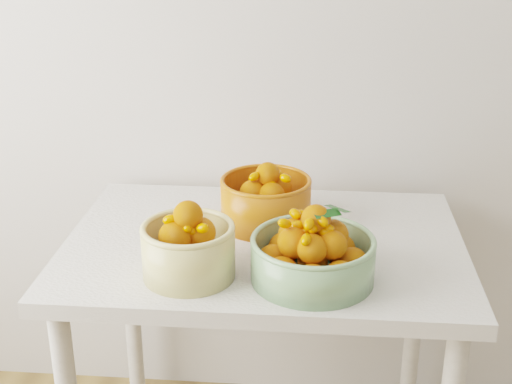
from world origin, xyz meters
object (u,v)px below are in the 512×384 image
(bowl_orange, at_px, (266,200))
(bowl_green, at_px, (312,254))
(table, at_px, (264,274))
(bowl_cream, at_px, (188,248))

(bowl_orange, bearing_deg, bowl_green, -66.52)
(table, distance_m, bowl_orange, 0.19)
(table, bearing_deg, bowl_orange, 92.08)
(table, height_order, bowl_orange, bowl_orange)
(bowl_cream, xyz_separation_m, bowl_orange, (0.15, 0.30, -0.00))
(bowl_orange, bearing_deg, table, -87.92)
(bowl_cream, height_order, bowl_green, bowl_cream)
(bowl_cream, bearing_deg, table, 51.70)
(bowl_cream, distance_m, bowl_green, 0.28)
(bowl_green, bearing_deg, table, 122.66)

